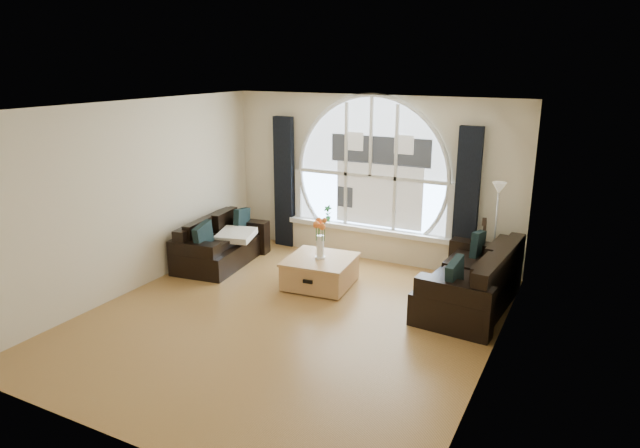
% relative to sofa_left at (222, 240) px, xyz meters
% --- Properties ---
extents(ground, '(5.00, 5.50, 0.01)m').
position_rel_sofa_left_xyz_m(ground, '(2.02, -1.32, -0.40)').
color(ground, brown).
rests_on(ground, ground).
extents(ceiling, '(5.00, 5.50, 0.01)m').
position_rel_sofa_left_xyz_m(ceiling, '(2.02, -1.32, 2.30)').
color(ceiling, silver).
rests_on(ceiling, ground).
extents(wall_back, '(5.00, 0.01, 2.70)m').
position_rel_sofa_left_xyz_m(wall_back, '(2.02, 1.43, 0.95)').
color(wall_back, beige).
rests_on(wall_back, ground).
extents(wall_front, '(5.00, 0.01, 2.70)m').
position_rel_sofa_left_xyz_m(wall_front, '(2.02, -4.07, 0.95)').
color(wall_front, beige).
rests_on(wall_front, ground).
extents(wall_left, '(0.01, 5.50, 2.70)m').
position_rel_sofa_left_xyz_m(wall_left, '(-0.48, -1.32, 0.95)').
color(wall_left, beige).
rests_on(wall_left, ground).
extents(wall_right, '(0.01, 5.50, 2.70)m').
position_rel_sofa_left_xyz_m(wall_right, '(4.52, -1.32, 0.95)').
color(wall_right, beige).
rests_on(wall_right, ground).
extents(attic_slope, '(0.92, 5.50, 0.72)m').
position_rel_sofa_left_xyz_m(attic_slope, '(4.22, -1.32, 1.95)').
color(attic_slope, silver).
rests_on(attic_slope, ground).
extents(arched_window, '(2.60, 0.06, 2.15)m').
position_rel_sofa_left_xyz_m(arched_window, '(2.02, 1.40, 1.23)').
color(arched_window, silver).
rests_on(arched_window, wall_back).
extents(window_sill, '(2.90, 0.22, 0.08)m').
position_rel_sofa_left_xyz_m(window_sill, '(2.02, 1.33, 0.11)').
color(window_sill, white).
rests_on(window_sill, wall_back).
extents(window_frame, '(2.76, 0.08, 2.15)m').
position_rel_sofa_left_xyz_m(window_frame, '(2.02, 1.37, 1.23)').
color(window_frame, white).
rests_on(window_frame, wall_back).
extents(neighbor_house, '(1.70, 0.02, 1.50)m').
position_rel_sofa_left_xyz_m(neighbor_house, '(2.17, 1.39, 1.10)').
color(neighbor_house, silver).
rests_on(neighbor_house, wall_back).
extents(curtain_left, '(0.35, 0.12, 2.30)m').
position_rel_sofa_left_xyz_m(curtain_left, '(0.42, 1.31, 0.75)').
color(curtain_left, black).
rests_on(curtain_left, ground).
extents(curtain_right, '(0.35, 0.12, 2.30)m').
position_rel_sofa_left_xyz_m(curtain_right, '(3.62, 1.31, 0.75)').
color(curtain_right, black).
rests_on(curtain_right, ground).
extents(sofa_left, '(1.01, 1.72, 0.72)m').
position_rel_sofa_left_xyz_m(sofa_left, '(0.00, 0.00, 0.00)').
color(sofa_left, black).
rests_on(sofa_left, ground).
extents(sofa_right, '(1.11, 1.98, 0.85)m').
position_rel_sofa_left_xyz_m(sofa_right, '(3.99, 0.13, 0.00)').
color(sofa_right, black).
rests_on(sofa_right, ground).
extents(coffee_chest, '(1.04, 1.04, 0.47)m').
position_rel_sofa_left_xyz_m(coffee_chest, '(1.87, -0.11, -0.17)').
color(coffee_chest, tan).
rests_on(coffee_chest, ground).
extents(throw_blanket, '(0.67, 0.67, 0.10)m').
position_rel_sofa_left_xyz_m(throw_blanket, '(0.24, 0.08, 0.10)').
color(throw_blanket, silver).
rests_on(throw_blanket, sofa_left).
extents(vase_flowers, '(0.24, 0.24, 0.70)m').
position_rel_sofa_left_xyz_m(vase_flowers, '(1.87, -0.12, 0.42)').
color(vase_flowers, white).
rests_on(vase_flowers, coffee_chest).
extents(floor_lamp, '(0.24, 0.24, 1.60)m').
position_rel_sofa_left_xyz_m(floor_lamp, '(4.15, 0.86, 0.40)').
color(floor_lamp, '#B2B2B2').
rests_on(floor_lamp, ground).
extents(guitar, '(0.39, 0.29, 1.06)m').
position_rel_sofa_left_xyz_m(guitar, '(3.98, 1.02, 0.13)').
color(guitar, olive).
rests_on(guitar, ground).
extents(potted_plant, '(0.15, 0.11, 0.28)m').
position_rel_sofa_left_xyz_m(potted_plant, '(1.28, 1.33, 0.29)').
color(potted_plant, '#1E6023').
rests_on(potted_plant, window_sill).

